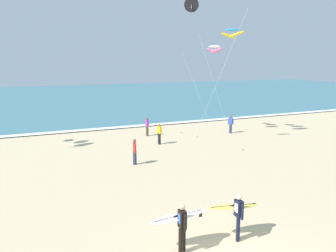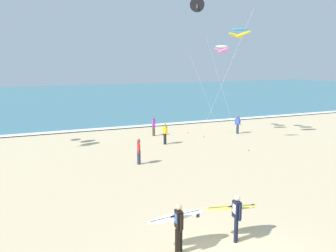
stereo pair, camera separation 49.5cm
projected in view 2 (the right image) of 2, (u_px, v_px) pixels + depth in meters
name	position (u px, v px, depth m)	size (l,w,h in m)	color
ocean_water	(48.00, 99.00, 60.17)	(160.00, 60.00, 0.08)	teal
shoreline_foam	(84.00, 130.00, 33.34)	(160.00, 1.02, 0.01)	white
surfer_lead	(177.00, 221.00, 12.32)	(2.00, 1.00, 1.71)	black
surfer_trailing	(234.00, 211.00, 13.12)	(2.10, 0.97, 1.71)	black
kite_delta_charcoal_near	(198.00, 6.00, 24.86)	(3.69, 2.39, 10.40)	black
kite_arc_ivory_mid	(222.00, 49.00, 31.20)	(3.54, 2.58, 7.47)	pink
kite_arc_cobalt_high	(239.00, 33.00, 29.42)	(3.64, 3.03, 8.72)	yellow
bystander_blue_top	(238.00, 124.00, 32.03)	(0.34, 0.41, 1.59)	#2D334C
bystander_purple_top	(154.00, 126.00, 31.11)	(0.22, 0.50, 1.59)	#4C3D2D
bystander_yellow_top	(165.00, 134.00, 28.00)	(0.29, 0.47, 1.59)	black
bystander_red_top	(139.00, 151.00, 22.64)	(0.27, 0.48, 1.59)	#2D334C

